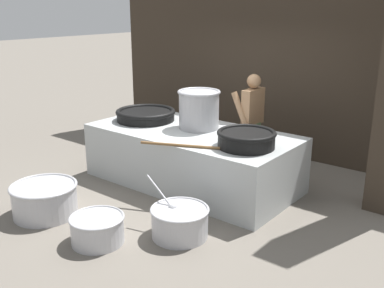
{
  "coord_description": "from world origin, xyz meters",
  "views": [
    {
      "loc": [
        4.18,
        -5.26,
        2.75
      ],
      "look_at": [
        0.0,
        0.0,
        0.65
      ],
      "focal_mm": 42.0,
      "sensor_mm": 36.0,
      "label": 1
    }
  ],
  "objects": [
    {
      "name": "stirring_paddle",
      "position": [
        0.54,
        -0.67,
        0.89
      ],
      "size": [
        1.28,
        0.63,
        0.04
      ],
      "rotation": [
        0.0,
        0.0,
        0.43
      ],
      "color": "brown",
      "rests_on": "hearth_platform"
    },
    {
      "name": "prep_bowl_vegetables",
      "position": [
        0.96,
        -1.45,
        0.21
      ],
      "size": [
        0.95,
        0.73,
        0.67
      ],
      "color": "#B7B7BC",
      "rests_on": "ground_plane"
    },
    {
      "name": "hearth_platform",
      "position": [
        0.0,
        0.0,
        0.44
      ],
      "size": [
        3.28,
        1.59,
        0.87
      ],
      "color": "#B2B7B7",
      "rests_on": "ground_plane"
    },
    {
      "name": "cook",
      "position": [
        0.42,
        1.09,
        0.9
      ],
      "size": [
        0.39,
        0.6,
        1.66
      ],
      "rotation": [
        0.0,
        0.0,
        3.15
      ],
      "color": "#9E7551",
      "rests_on": "ground_plane"
    },
    {
      "name": "back_wall",
      "position": [
        0.0,
        2.31,
        2.08
      ],
      "size": [
        7.1,
        0.24,
        4.16
      ],
      "primitive_type": "cube",
      "color": "#382D23",
      "rests_on": "ground_plane"
    },
    {
      "name": "ground_plane",
      "position": [
        0.0,
        0.0,
        0.0
      ],
      "size": [
        60.0,
        60.0,
        0.0
      ],
      "primitive_type": "plane",
      "color": "slate"
    },
    {
      "name": "stock_pot",
      "position": [
        -0.01,
        0.18,
        1.18
      ],
      "size": [
        0.67,
        0.67,
        0.6
      ],
      "color": "#9E9EA3",
      "rests_on": "hearth_platform"
    },
    {
      "name": "prep_bowl_meat",
      "position": [
        -0.85,
        -2.14,
        0.24
      ],
      "size": [
        0.9,
        0.9,
        0.44
      ],
      "color": "#B7B7BC",
      "rests_on": "ground_plane"
    },
    {
      "name": "giant_wok_near",
      "position": [
        -1.02,
        0.02,
        0.97
      ],
      "size": [
        1.0,
        1.0,
        0.19
      ],
      "color": "black",
      "rests_on": "hearth_platform"
    },
    {
      "name": "prep_bowl_extra",
      "position": [
        0.29,
        -2.18,
        0.19
      ],
      "size": [
        0.66,
        0.66,
        0.34
      ],
      "color": "#B7B7BC",
      "rests_on": "ground_plane"
    },
    {
      "name": "giant_wok_far",
      "position": [
        1.1,
        -0.19,
        1.0
      ],
      "size": [
        0.82,
        0.82,
        0.23
      ],
      "color": "black",
      "rests_on": "hearth_platform"
    }
  ]
}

